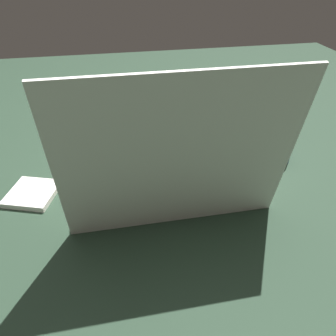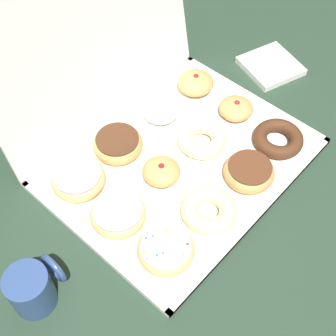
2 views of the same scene
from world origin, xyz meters
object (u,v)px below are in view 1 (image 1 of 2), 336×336
(chocolate_frosted_donut_9, at_px, (192,188))
(jelly_filled_donut_11, at_px, (100,198))
(cruller_donut_6, at_px, (139,169))
(powdered_filled_donut_10, at_px, (145,193))
(chocolate_frosted_donut_2, at_px, (136,147))
(jelly_filled_donut_5, at_px, (180,165))
(pink_frosted_donut_8, at_px, (230,183))
(pink_frosted_donut_4, at_px, (219,161))
(sprinkle_donut_0, at_px, (206,142))
(jelly_filled_donut_7, at_px, (100,173))
(napkin_stack, at_px, (33,193))
(cruller_donut_1, at_px, (173,145))
(coffee_mug, at_px, (279,148))
(chocolate_cake_ring_donut_3, at_px, (102,153))
(donut_box, at_px, (161,173))

(chocolate_frosted_donut_9, distance_m, jelly_filled_donut_11, 0.27)
(jelly_filled_donut_11, bearing_deg, cruller_donut_6, -134.44)
(powdered_filled_donut_10, xyz_separation_m, jelly_filled_donut_11, (0.13, -0.00, -0.00))
(chocolate_frosted_donut_2, distance_m, jelly_filled_donut_5, 0.19)
(pink_frosted_donut_8, height_order, powdered_filled_donut_10, powdered_filled_donut_10)
(pink_frosted_donut_4, distance_m, powdered_filled_donut_10, 0.30)
(pink_frosted_donut_4, bearing_deg, powdered_filled_donut_10, 25.18)
(jelly_filled_donut_5, bearing_deg, sprinkle_donut_0, -134.70)
(jelly_filled_donut_7, distance_m, chocolate_frosted_donut_9, 0.30)
(chocolate_frosted_donut_2, bearing_deg, pink_frosted_donut_8, 134.98)
(pink_frosted_donut_8, bearing_deg, napkin_stack, -8.39)
(chocolate_frosted_donut_9, bearing_deg, cruller_donut_1, -89.28)
(coffee_mug, bearing_deg, cruller_donut_1, -19.62)
(cruller_donut_1, height_order, powdered_filled_donut_10, powdered_filled_donut_10)
(cruller_donut_6, bearing_deg, cruller_donut_1, -136.71)
(pink_frosted_donut_4, bearing_deg, coffee_mug, -177.29)
(sprinkle_donut_0, xyz_separation_m, powdered_filled_donut_10, (0.27, 0.26, 0.00))
(cruller_donut_6, bearing_deg, chocolate_frosted_donut_2, -92.10)
(powdered_filled_donut_10, relative_size, napkin_stack, 0.65)
(jelly_filled_donut_11, bearing_deg, chocolate_cake_ring_donut_3, -91.92)
(chocolate_cake_ring_donut_3, height_order, pink_frosted_donut_4, pink_frosted_donut_4)
(chocolate_frosted_donut_2, height_order, chocolate_cake_ring_donut_3, chocolate_frosted_donut_2)
(chocolate_frosted_donut_9, bearing_deg, jelly_filled_donut_5, -85.85)
(chocolate_cake_ring_donut_3, distance_m, pink_frosted_donut_4, 0.41)
(jelly_filled_donut_5, distance_m, jelly_filled_donut_7, 0.26)
(sprinkle_donut_0, relative_size, coffee_mug, 1.13)
(donut_box, distance_m, chocolate_frosted_donut_9, 0.15)
(jelly_filled_donut_5, bearing_deg, coffee_mug, -177.91)
(donut_box, bearing_deg, sprinkle_donut_0, -146.53)
(chocolate_frosted_donut_2, bearing_deg, chocolate_cake_ring_donut_3, 3.59)
(powdered_filled_donut_10, xyz_separation_m, coffee_mug, (-0.49, -0.14, 0.02))
(chocolate_cake_ring_donut_3, distance_m, jelly_filled_donut_11, 0.26)
(chocolate_frosted_donut_2, height_order, powdered_filled_donut_10, powdered_filled_donut_10)
(cruller_donut_6, height_order, powdered_filled_donut_10, powdered_filled_donut_10)
(chocolate_frosted_donut_2, bearing_deg, sprinkle_donut_0, 177.98)
(chocolate_cake_ring_donut_3, distance_m, jelly_filled_donut_7, 0.13)
(cruller_donut_1, xyz_separation_m, chocolate_cake_ring_donut_3, (0.26, 0.00, -0.00))
(pink_frosted_donut_8, bearing_deg, coffee_mug, -149.10)
(coffee_mug, bearing_deg, powdered_filled_donut_10, 15.65)
(jelly_filled_donut_11, bearing_deg, coffee_mug, -167.55)
(jelly_filled_donut_7, bearing_deg, cruller_donut_1, -153.83)
(chocolate_cake_ring_donut_3, relative_size, pink_frosted_donut_4, 0.99)
(pink_frosted_donut_4, height_order, cruller_donut_6, cruller_donut_6)
(cruller_donut_1, xyz_separation_m, coffee_mug, (-0.35, 0.13, 0.02))
(chocolate_cake_ring_donut_3, relative_size, cruller_donut_6, 1.01)
(donut_box, distance_m, sprinkle_donut_0, 0.23)
(chocolate_frosted_donut_2, bearing_deg, coffee_mug, 165.11)
(donut_box, height_order, cruller_donut_6, cruller_donut_6)
(cruller_donut_6, bearing_deg, sprinkle_donut_0, -154.64)
(pink_frosted_donut_8, height_order, napkin_stack, pink_frosted_donut_8)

